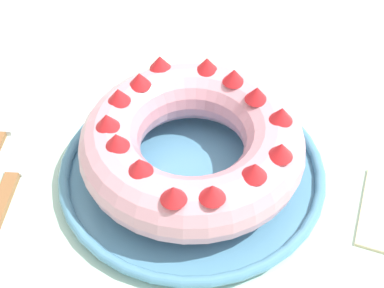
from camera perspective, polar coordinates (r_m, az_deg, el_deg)
dining_table at (r=0.69m, az=1.01°, el=-6.70°), size 1.18×1.17×0.72m
serving_dish at (r=0.61m, az=0.00°, el=-2.77°), size 0.30×0.30×0.02m
bundt_cake at (r=0.57m, az=-0.00°, el=0.10°), size 0.24×0.24×0.08m
cake_knife at (r=0.64m, az=-18.65°, el=-3.34°), size 0.02×0.17×0.01m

